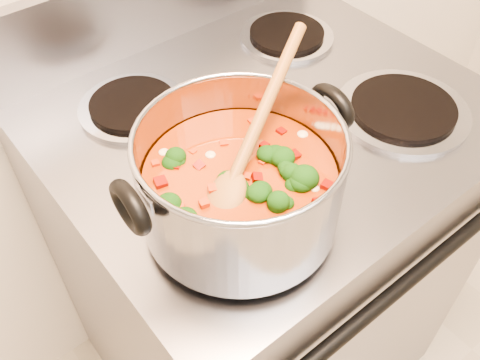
% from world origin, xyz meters
% --- Properties ---
extents(electric_range, '(0.76, 0.69, 1.08)m').
position_xyz_m(electric_range, '(0.06, 1.16, 0.47)').
color(electric_range, gray).
rests_on(electric_range, ground).
extents(stockpot, '(0.33, 0.27, 0.16)m').
position_xyz_m(stockpot, '(-0.13, 1.00, 1.00)').
color(stockpot, '#929299').
rests_on(stockpot, electric_range).
extents(wooden_spoon, '(0.28, 0.17, 0.13)m').
position_xyz_m(wooden_spoon, '(-0.11, 1.01, 1.05)').
color(wooden_spoon, brown).
rests_on(wooden_spoon, stockpot).
extents(cooktop_crumbs, '(0.16, 0.32, 0.01)m').
position_xyz_m(cooktop_crumbs, '(-0.20, 1.05, 0.92)').
color(cooktop_crumbs, black).
rests_on(cooktop_crumbs, electric_range).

